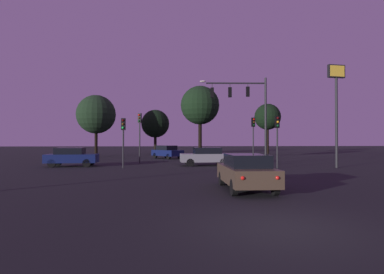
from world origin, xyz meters
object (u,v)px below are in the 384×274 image
object	(u,v)px
traffic_light_far_side	(253,131)
car_far_lane	(167,152)
car_nearside_lane	(246,171)
car_crossing_right	(206,156)
store_sign_illuminated	(336,93)
traffic_signal_mast_arm	(246,103)
traffic_light_median	(140,128)
tree_left_far	(155,124)
tree_right_cluster	(96,114)
traffic_light_corner_left	(123,133)
tree_behind_sign	(268,117)
tree_center_horizon	(200,106)
car_crossing_left	(71,157)
traffic_light_corner_right	(277,131)

from	to	relation	value
traffic_light_far_side	car_far_lane	world-z (taller)	traffic_light_far_side
car_nearside_lane	car_crossing_right	distance (m)	13.06
store_sign_illuminated	traffic_signal_mast_arm	bearing A→B (deg)	141.31
traffic_light_median	tree_left_far	bearing A→B (deg)	87.73
car_crossing_right	store_sign_illuminated	distance (m)	11.36
car_nearside_lane	tree_right_cluster	xyz separation A→B (m)	(-12.83, 29.23, 4.76)
traffic_light_corner_left	traffic_light_far_side	bearing A→B (deg)	28.19
store_sign_illuminated	tree_behind_sign	xyz separation A→B (m)	(2.76, 25.37, 0.09)
traffic_light_far_side	tree_behind_sign	distance (m)	19.74
tree_right_cluster	traffic_light_corner_left	bearing A→B (deg)	-71.45
car_crossing_right	tree_center_horizon	distance (m)	8.13
car_crossing_right	tree_behind_sign	distance (m)	26.19
traffic_light_corner_left	tree_center_horizon	world-z (taller)	tree_center_horizon
traffic_light_median	car_crossing_left	world-z (taller)	traffic_light_median
tree_left_far	tree_center_horizon	xyz separation A→B (m)	(5.27, -14.98, 1.14)
car_nearside_lane	tree_center_horizon	xyz separation A→B (m)	(0.02, 19.49, 4.97)
traffic_light_corner_right	traffic_light_far_side	distance (m)	7.42
traffic_light_corner_right	car_nearside_lane	xyz separation A→B (m)	(-4.90, -9.94, -2.02)
traffic_signal_mast_arm	car_crossing_right	world-z (taller)	traffic_signal_mast_arm
traffic_signal_mast_arm	tree_left_far	world-z (taller)	traffic_signal_mast_arm
car_nearside_lane	car_crossing_right	bearing A→B (deg)	90.64
traffic_signal_mast_arm	traffic_light_corner_right	world-z (taller)	traffic_signal_mast_arm
traffic_light_corner_right	tree_center_horizon	size ratio (longest dim) A/B	0.51
traffic_light_corner_left	car_crossing_left	world-z (taller)	traffic_light_corner_left
tree_left_far	tree_right_cluster	size ratio (longest dim) A/B	0.83
traffic_light_corner_right	traffic_light_median	world-z (taller)	traffic_light_median
tree_behind_sign	car_nearside_lane	bearing A→B (deg)	-109.27
car_nearside_lane	store_sign_illuminated	size ratio (longest dim) A/B	0.55
traffic_signal_mast_arm	traffic_light_corner_left	distance (m)	11.47
car_crossing_right	store_sign_illuminated	bearing A→B (deg)	-16.73
traffic_light_far_side	car_far_lane	distance (m)	10.84
tree_center_horizon	tree_right_cluster	distance (m)	16.12
traffic_light_corner_right	traffic_light_far_side	xyz separation A→B (m)	(0.20, 7.41, 0.28)
store_sign_illuminated	tree_center_horizon	size ratio (longest dim) A/B	1.02
car_far_lane	traffic_light_corner_right	bearing A→B (deg)	-58.69
traffic_light_median	tree_center_horizon	xyz separation A→B (m)	(5.99, 3.09, 2.49)
car_crossing_left	store_sign_illuminated	world-z (taller)	store_sign_illuminated
tree_behind_sign	traffic_light_corner_right	bearing A→B (deg)	-106.38
car_nearside_lane	car_far_lane	world-z (taller)	same
traffic_light_far_side	tree_center_horizon	bearing A→B (deg)	157.16
traffic_light_far_side	store_sign_illuminated	distance (m)	8.95
tree_center_horizon	traffic_light_median	bearing A→B (deg)	-152.66
traffic_light_far_side	tree_left_far	xyz separation A→B (m)	(-10.35, 17.12, 1.53)
car_crossing_left	tree_right_cluster	world-z (taller)	tree_right_cluster
traffic_signal_mast_arm	car_far_lane	size ratio (longest dim) A/B	1.84
traffic_light_median	car_far_lane	world-z (taller)	traffic_light_median
traffic_signal_mast_arm	traffic_light_corner_left	size ratio (longest dim) A/B	2.06
tree_left_far	tree_center_horizon	distance (m)	15.92
car_nearside_lane	traffic_light_median	bearing A→B (deg)	110.00
traffic_light_corner_left	traffic_light_corner_right	distance (m)	11.67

